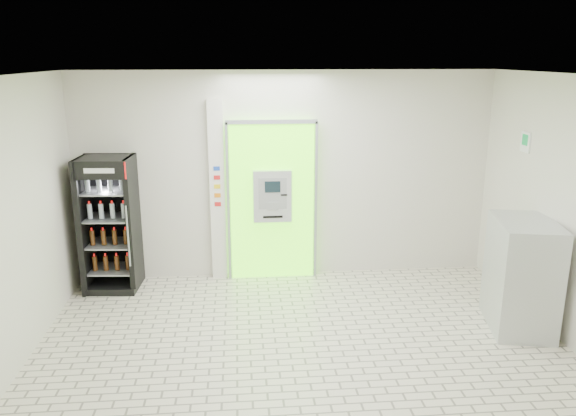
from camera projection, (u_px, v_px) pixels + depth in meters
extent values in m
plane|color=beige|center=(305.00, 358.00, 6.11)|extent=(6.00, 6.00, 0.00)
plane|color=beige|center=(285.00, 176.00, 8.12)|extent=(6.00, 0.00, 6.00)
plane|color=beige|center=(356.00, 352.00, 3.31)|extent=(6.00, 0.00, 6.00)
plane|color=beige|center=(0.00, 235.00, 5.46)|extent=(0.00, 5.00, 5.00)
plane|color=white|center=(307.00, 76.00, 5.32)|extent=(6.00, 6.00, 0.00)
cube|color=#65FF18|center=(272.00, 201.00, 8.13)|extent=(1.20, 0.12, 2.30)
cube|color=gray|center=(272.00, 122.00, 7.76)|extent=(1.28, 0.04, 0.06)
cube|color=gray|center=(228.00, 203.00, 8.00)|extent=(0.04, 0.04, 2.30)
cube|color=gray|center=(316.00, 201.00, 8.11)|extent=(0.04, 0.04, 2.30)
cube|color=black|center=(279.00, 244.00, 8.25)|extent=(0.62, 0.01, 0.67)
cube|color=black|center=(247.00, 145.00, 7.83)|extent=(0.22, 0.01, 0.18)
cube|color=#B7BABF|center=(272.00, 196.00, 7.99)|extent=(0.55, 0.12, 0.75)
cube|color=black|center=(273.00, 187.00, 7.89)|extent=(0.22, 0.01, 0.16)
cube|color=gray|center=(273.00, 206.00, 7.97)|extent=(0.16, 0.01, 0.12)
cube|color=black|center=(284.00, 195.00, 7.94)|extent=(0.09, 0.01, 0.02)
cube|color=black|center=(273.00, 217.00, 8.01)|extent=(0.28, 0.01, 0.03)
cube|color=silver|center=(218.00, 192.00, 8.04)|extent=(0.22, 0.10, 2.60)
cube|color=#193FB2|center=(217.00, 169.00, 7.89)|extent=(0.09, 0.01, 0.06)
cube|color=red|center=(217.00, 178.00, 7.93)|extent=(0.09, 0.01, 0.06)
cube|color=yellow|center=(217.00, 186.00, 7.96)|extent=(0.09, 0.01, 0.06)
cube|color=orange|center=(218.00, 195.00, 8.00)|extent=(0.09, 0.01, 0.06)
cube|color=red|center=(218.00, 204.00, 8.03)|extent=(0.09, 0.01, 0.06)
cube|color=black|center=(110.00, 224.00, 7.74)|extent=(0.75, 0.69, 1.88)
cube|color=black|center=(114.00, 218.00, 8.02)|extent=(0.70, 0.10, 1.88)
cube|color=red|center=(99.00, 171.00, 7.22)|extent=(0.69, 0.06, 0.22)
cube|color=white|center=(99.00, 171.00, 7.22)|extent=(0.39, 0.03, 0.07)
cube|color=black|center=(115.00, 284.00, 7.97)|extent=(0.75, 0.69, 0.09)
cylinder|color=gray|center=(128.00, 236.00, 7.46)|extent=(0.03, 0.03, 0.84)
cube|color=gray|center=(114.00, 269.00, 7.91)|extent=(0.63, 0.59, 0.02)
cube|color=gray|center=(111.00, 243.00, 7.81)|extent=(0.63, 0.59, 0.02)
cube|color=gray|center=(109.00, 218.00, 7.72)|extent=(0.63, 0.59, 0.02)
cube|color=gray|center=(107.00, 191.00, 7.62)|extent=(0.63, 0.59, 0.02)
cube|color=#B7BABF|center=(522.00, 275.00, 6.67)|extent=(0.85, 1.11, 1.33)
cube|color=gray|center=(495.00, 271.00, 6.62)|extent=(0.20, 0.96, 0.01)
cube|color=white|center=(526.00, 142.00, 7.15)|extent=(0.02, 0.22, 0.26)
cube|color=#0B803A|center=(525.00, 140.00, 7.14)|extent=(0.00, 0.14, 0.14)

